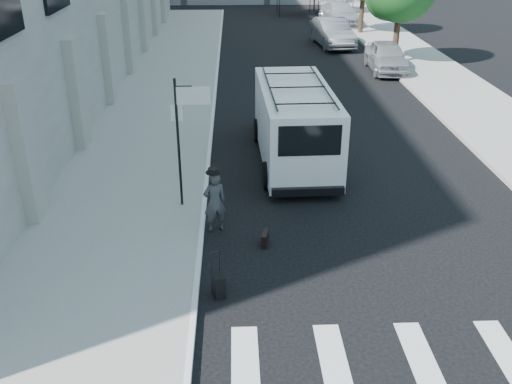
{
  "coord_description": "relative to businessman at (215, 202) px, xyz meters",
  "views": [
    {
      "loc": [
        -1.11,
        -10.8,
        7.23
      ],
      "look_at": [
        -0.64,
        1.5,
        1.3
      ],
      "focal_mm": 40.0,
      "sensor_mm": 36.0,
      "label": 1
    }
  ],
  "objects": [
    {
      "name": "sign_pole",
      "position": [
        -0.71,
        1.2,
        1.85
      ],
      "size": [
        1.03,
        0.07,
        3.5
      ],
      "color": "black",
      "rests_on": "sidewalk_left"
    },
    {
      "name": "sidewalk_right",
      "position": [
        10.66,
        18.0,
        -0.73
      ],
      "size": [
        4.0,
        56.0,
        0.15
      ],
      "primitive_type": "cube",
      "color": "gray",
      "rests_on": "ground"
    },
    {
      "name": "parked_car_b",
      "position": [
        6.66,
        23.07,
        0.03
      ],
      "size": [
        2.35,
        5.2,
        1.66
      ],
      "primitive_type": "imported",
      "rotation": [
        0.0,
        0.0,
        0.12
      ],
      "color": "#5A5D62",
      "rests_on": "ground"
    },
    {
      "name": "briefcase",
      "position": [
        1.23,
        -0.79,
        -0.63
      ],
      "size": [
        0.2,
        0.45,
        0.34
      ],
      "primitive_type": "cube",
      "rotation": [
        0.0,
        0.0,
        -0.19
      ],
      "color": "black",
      "rests_on": "ground"
    },
    {
      "name": "sidewalk_left",
      "position": [
        -2.59,
        14.0,
        -0.73
      ],
      "size": [
        4.5,
        48.0,
        0.15
      ],
      "primitive_type": "cube",
      "color": "gray",
      "rests_on": "ground"
    },
    {
      "name": "cargo_van",
      "position": [
        2.45,
        4.66,
        0.47
      ],
      "size": [
        2.49,
        6.64,
        2.46
      ],
      "rotation": [
        0.0,
        0.0,
        0.03
      ],
      "color": "white",
      "rests_on": "ground"
    },
    {
      "name": "parked_car_a",
      "position": [
        8.46,
        16.55,
        -0.04
      ],
      "size": [
        1.96,
        4.53,
        1.52
      ],
      "primitive_type": "imported",
      "rotation": [
        0.0,
        0.0,
        -0.04
      ],
      "color": "#969A9E",
      "rests_on": "ground"
    },
    {
      "name": "suitcase",
      "position": [
        0.14,
        -2.82,
        -0.54
      ],
      "size": [
        0.33,
        0.41,
        0.99
      ],
      "rotation": [
        0.0,
        0.0,
        0.34
      ],
      "color": "black",
      "rests_on": "ground"
    },
    {
      "name": "parked_car_c",
      "position": [
        8.46,
        30.74,
        0.0
      ],
      "size": [
        2.87,
        5.77,
        1.61
      ],
      "primitive_type": "imported",
      "rotation": [
        0.0,
        0.0,
        0.11
      ],
      "color": "#B1B4B9",
      "rests_on": "ground"
    },
    {
      "name": "businessman",
      "position": [
        0.0,
        0.0,
        0.0
      ],
      "size": [
        0.68,
        0.55,
        1.6
      ],
      "primitive_type": "imported",
      "rotation": [
        0.0,
        0.0,
        3.46
      ],
      "color": "#37373A",
      "rests_on": "ground"
    },
    {
      "name": "ground",
      "position": [
        1.66,
        -2.0,
        -0.8
      ],
      "size": [
        120.0,
        120.0,
        0.0
      ],
      "primitive_type": "plane",
      "color": "black",
      "rests_on": "ground"
    }
  ]
}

